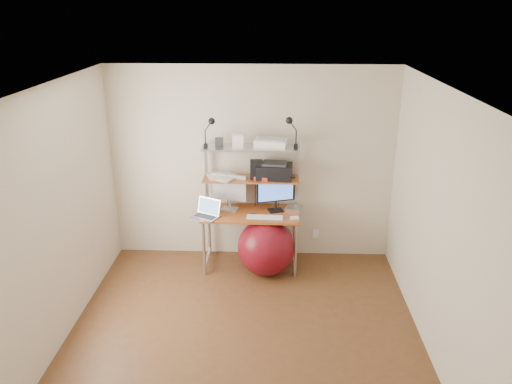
% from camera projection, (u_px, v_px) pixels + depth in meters
% --- Properties ---
extents(room, '(3.60, 3.60, 3.60)m').
position_uv_depth(room, '(243.00, 223.00, 4.66)').
color(room, brown).
rests_on(room, ground).
extents(computer_desk, '(1.20, 0.60, 1.57)m').
position_uv_depth(computer_desk, '(251.00, 195.00, 6.17)').
color(computer_desk, '#AF4F22').
rests_on(computer_desk, ground).
extents(desktop, '(1.20, 0.60, 0.00)m').
position_uv_depth(desktop, '(251.00, 212.00, 6.19)').
color(desktop, '#AF4F22').
rests_on(desktop, computer_desk).
extents(mid_shelf, '(1.18, 0.34, 0.00)m').
position_uv_depth(mid_shelf, '(251.00, 178.00, 6.16)').
color(mid_shelf, '#AF4F22').
rests_on(mid_shelf, computer_desk).
extents(top_shelf, '(1.18, 0.34, 0.00)m').
position_uv_depth(top_shelf, '(251.00, 147.00, 6.02)').
color(top_shelf, '#AFAFB4').
rests_on(top_shelf, computer_desk).
extents(floor, '(3.60, 3.60, 0.00)m').
position_uv_depth(floor, '(244.00, 334.00, 5.11)').
color(floor, brown).
rests_on(floor, ground).
extents(wall_outlet, '(0.08, 0.01, 0.12)m').
position_uv_depth(wall_outlet, '(316.00, 234.00, 6.64)').
color(wall_outlet, white).
rests_on(wall_outlet, room).
extents(monitor_silver, '(0.44, 0.20, 0.49)m').
position_uv_depth(monitor_silver, '(229.00, 189.00, 6.20)').
color(monitor_silver, '#B4B5B9').
rests_on(monitor_silver, desktop).
extents(monitor_black, '(0.48, 0.20, 0.49)m').
position_uv_depth(monitor_black, '(276.00, 192.00, 6.16)').
color(monitor_black, black).
rests_on(monitor_black, desktop).
extents(laptop, '(0.39, 0.36, 0.27)m').
position_uv_depth(laptop, '(207.00, 213.00, 6.07)').
color(laptop, '#BABABE').
rests_on(laptop, desktop).
extents(keyboard, '(0.44, 0.15, 0.01)m').
position_uv_depth(keyboard, '(265.00, 217.00, 6.04)').
color(keyboard, white).
rests_on(keyboard, desktop).
extents(mouse, '(0.11, 0.08, 0.03)m').
position_uv_depth(mouse, '(295.00, 218.00, 6.00)').
color(mouse, white).
rests_on(mouse, desktop).
extents(mac_mini, '(0.24, 0.24, 0.04)m').
position_uv_depth(mac_mini, '(294.00, 208.00, 6.27)').
color(mac_mini, '#BABABE').
rests_on(mac_mini, desktop).
extents(phone, '(0.08, 0.13, 0.01)m').
position_uv_depth(phone, '(252.00, 216.00, 6.08)').
color(phone, black).
rests_on(phone, desktop).
extents(printer, '(0.45, 0.33, 0.20)m').
position_uv_depth(printer, '(274.00, 171.00, 6.12)').
color(printer, black).
rests_on(printer, mid_shelf).
extents(nas_cube, '(0.16, 0.16, 0.22)m').
position_uv_depth(nas_cube, '(256.00, 170.00, 6.11)').
color(nas_cube, black).
rests_on(nas_cube, mid_shelf).
extents(red_box, '(0.20, 0.16, 0.05)m').
position_uv_depth(red_box, '(262.00, 178.00, 6.08)').
color(red_box, '#AF291C').
rests_on(red_box, mid_shelf).
extents(scanner, '(0.41, 0.30, 0.10)m').
position_uv_depth(scanner, '(271.00, 143.00, 6.01)').
color(scanner, white).
rests_on(scanner, top_shelf).
extents(box_white, '(0.14, 0.12, 0.15)m').
position_uv_depth(box_white, '(238.00, 141.00, 5.96)').
color(box_white, white).
rests_on(box_white, top_shelf).
extents(box_grey, '(0.11, 0.11, 0.10)m').
position_uv_depth(box_grey, '(219.00, 142.00, 6.03)').
color(box_grey, '#313033').
rests_on(box_grey, top_shelf).
extents(clip_lamp_left, '(0.15, 0.08, 0.37)m').
position_uv_depth(clip_lamp_left, '(210.00, 126.00, 5.87)').
color(clip_lamp_left, black).
rests_on(clip_lamp_left, top_shelf).
extents(clip_lamp_right, '(0.15, 0.08, 0.38)m').
position_uv_depth(clip_lamp_right, '(291.00, 126.00, 5.84)').
color(clip_lamp_right, black).
rests_on(clip_lamp_right, top_shelf).
extents(exercise_ball, '(0.71, 0.71, 0.71)m').
position_uv_depth(exercise_ball, '(266.00, 247.00, 6.15)').
color(exercise_ball, maroon).
rests_on(exercise_ball, floor).
extents(paper_stack, '(0.42, 0.41, 0.02)m').
position_uv_depth(paper_stack, '(221.00, 177.00, 6.17)').
color(paper_stack, white).
rests_on(paper_stack, mid_shelf).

